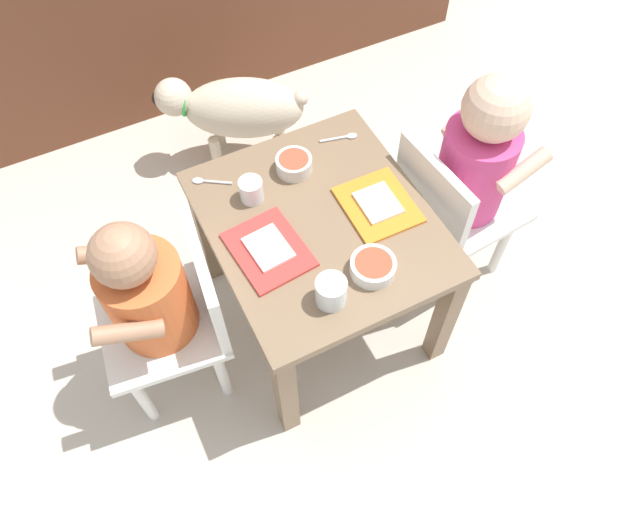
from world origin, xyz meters
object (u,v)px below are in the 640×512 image
at_px(cereal_bowl_right_side, 373,267).
at_px(spoon_by_right_tray, 342,137).
at_px(water_cup_right, 331,293).
at_px(spoon_by_left_tray, 208,181).
at_px(seated_child_right, 473,165).
at_px(seated_child_left, 152,296).
at_px(dog, 236,108).
at_px(food_tray_left, 269,249).
at_px(veggie_bowl_far, 294,164).
at_px(water_cup_left, 251,191).
at_px(dining_table, 320,239).
at_px(food_tray_right, 378,204).

relative_size(cereal_bowl_right_side, spoon_by_right_tray, 1.02).
height_order(water_cup_right, spoon_by_right_tray, water_cup_right).
bearing_deg(cereal_bowl_right_side, spoon_by_left_tray, 119.82).
relative_size(seated_child_right, spoon_by_left_tray, 7.60).
relative_size(seated_child_left, water_cup_right, 9.47).
relative_size(seated_child_left, cereal_bowl_right_side, 6.36).
relative_size(seated_child_left, dog, 1.38).
distance_m(cereal_bowl_right_side, spoon_by_left_tray, 0.46).
bearing_deg(cereal_bowl_right_side, seated_child_right, 22.46).
xyz_separation_m(food_tray_left, veggie_bowl_far, (0.15, 0.19, 0.02)).
relative_size(seated_child_right, water_cup_right, 10.14).
distance_m(dog, water_cup_left, 0.59).
bearing_deg(veggie_bowl_far, water_cup_left, -164.75).
bearing_deg(dining_table, food_tray_left, -170.45).
bearing_deg(seated_child_left, cereal_bowl_right_side, -21.26).
bearing_deg(cereal_bowl_right_side, dog, 90.35).
xyz_separation_m(water_cup_right, cereal_bowl_right_side, (0.11, 0.02, -0.01)).
xyz_separation_m(seated_child_left, dog, (0.45, 0.66, -0.18)).
height_order(seated_child_left, veggie_bowl_far, seated_child_left).
xyz_separation_m(veggie_bowl_far, spoon_by_left_tray, (-0.20, 0.06, -0.02)).
relative_size(veggie_bowl_far, spoon_by_right_tray, 0.90).
bearing_deg(cereal_bowl_right_side, water_cup_left, 116.45).
distance_m(food_tray_right, spoon_by_right_tray, 0.23).
bearing_deg(dog, dining_table, -93.06).
xyz_separation_m(food_tray_left, spoon_by_right_tray, (0.31, 0.23, -0.00)).
bearing_deg(food_tray_left, spoon_by_right_tray, 36.80).
bearing_deg(dining_table, water_cup_left, 130.49).
height_order(seated_child_left, dog, seated_child_left).
relative_size(dining_table, food_tray_left, 2.84).
xyz_separation_m(dining_table, water_cup_left, (-0.11, 0.13, 0.10)).
distance_m(dog, water_cup_right, 0.89).
relative_size(veggie_bowl_far, spoon_by_left_tray, 0.99).
bearing_deg(veggie_bowl_far, seated_child_right, -25.32).
distance_m(seated_child_left, food_tray_left, 0.27).
relative_size(water_cup_left, spoon_by_right_tray, 0.58).
bearing_deg(spoon_by_left_tray, food_tray_right, -37.05).
bearing_deg(spoon_by_left_tray, water_cup_left, -50.53).
distance_m(dog, veggie_bowl_far, 0.54).
height_order(water_cup_left, spoon_by_left_tray, water_cup_left).
height_order(water_cup_left, cereal_bowl_right_side, water_cup_left).
bearing_deg(seated_child_left, water_cup_left, 24.11).
relative_size(seated_child_right, food_tray_left, 3.37).
bearing_deg(seated_child_right, dog, 119.23).
bearing_deg(food_tray_right, food_tray_left, 180.00).
distance_m(seated_child_right, food_tray_right, 0.27).
relative_size(dining_table, veggie_bowl_far, 6.49).
relative_size(seated_child_right, cereal_bowl_right_side, 6.81).
xyz_separation_m(veggie_bowl_far, spoon_by_right_tray, (0.16, 0.04, -0.02)).
bearing_deg(water_cup_right, dog, 82.71).
bearing_deg(dining_table, seated_child_left, -179.97).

